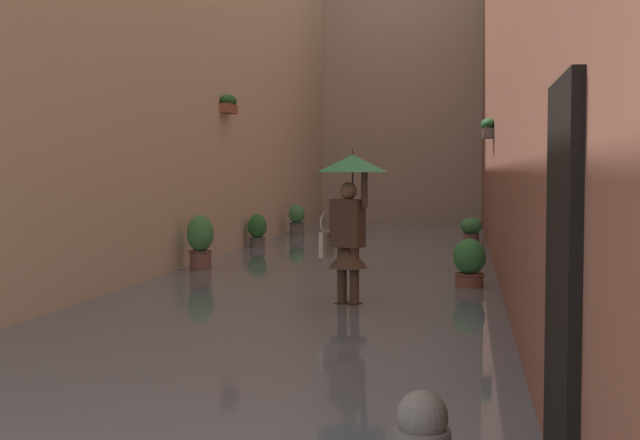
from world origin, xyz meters
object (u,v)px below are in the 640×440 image
Objects in this scene: person_wading at (350,203)px; potted_plant_near_right at (200,242)px; potted_plant_far_right at (257,231)px; potted_plant_mid_left at (469,265)px; potted_plant_mid_right at (297,220)px; potted_plant_near_left at (471,229)px.

potted_plant_near_right is at bearing -49.60° from person_wading.
potted_plant_near_right is 1.25× the size of potted_plant_far_right.
person_wading is at bearing 52.18° from potted_plant_mid_left.
potted_plant_far_right reaches higher than potted_plant_mid_left.
potted_plant_mid_right is 4.72m from potted_plant_near_left.
potted_plant_mid_left is (-4.60, 6.21, -0.02)m from potted_plant_far_right.
person_wading reaches higher than potted_plant_mid_left.
potted_plant_near_right is at bearing 91.05° from potted_plant_far_right.
potted_plant_near_right is 4.81m from potted_plant_mid_left.
potted_plant_mid_left is at bearing 126.54° from potted_plant_far_right.
potted_plant_near_left is 5.28m from potted_plant_far_right.
potted_plant_far_right is (3.11, -8.13, -0.93)m from person_wading.
potted_plant_near_left is 8.68m from potted_plant_mid_left.
potted_plant_mid_left is (-4.52, 1.64, -0.14)m from potted_plant_near_right.
potted_plant_near_right is 1.29× the size of potted_plant_mid_left.
potted_plant_far_right is at bearing -53.46° from potted_plant_mid_left.
person_wading reaches higher than potted_plant_near_left.
potted_plant_mid_left is (-1.49, -1.92, -0.95)m from person_wading.
potted_plant_near_left is at bearing -123.08° from potted_plant_near_right.
potted_plant_mid_right reaches higher than potted_plant_far_right.
person_wading is 2.51× the size of potted_plant_far_right.
potted_plant_near_right is 8.40m from potted_plant_near_left.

